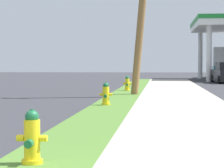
{
  "coord_description": "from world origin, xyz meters",
  "views": [
    {
      "loc": [
        2.29,
        -4.37,
        1.48
      ],
      "look_at": [
        0.65,
        12.58,
        0.79
      ],
      "focal_mm": 81.25,
      "sensor_mm": 36.0,
      "label": 1
    }
  ],
  "objects": [
    {
      "name": "fire_hydrant_third",
      "position": [
        0.61,
        21.03,
        0.45
      ],
      "size": [
        0.42,
        0.37,
        0.74
      ],
      "color": "yellow",
      "rests_on": "grass_verge"
    },
    {
      "name": "fire_hydrant_fourth",
      "position": [
        0.58,
        30.62,
        0.45
      ],
      "size": [
        0.42,
        0.37,
        0.74
      ],
      "color": "yellow",
      "rests_on": "grass_verge"
    },
    {
      "name": "fire_hydrant_nearest",
      "position": [
        0.55,
        2.33,
        0.45
      ],
      "size": [
        0.42,
        0.38,
        0.74
      ],
      "color": "yellow",
      "rests_on": "grass_verge"
    },
    {
      "name": "fire_hydrant_second",
      "position": [
        0.49,
        12.13,
        0.45
      ],
      "size": [
        0.42,
        0.38,
        0.74
      ],
      "color": "yellow",
      "rests_on": "grass_verge"
    },
    {
      "name": "truck_teal_at_forecourt",
      "position": [
        8.64,
        48.59,
        1.49
      ],
      "size": [
        2.54,
        6.53,
        3.11
      ],
      "color": "#197075",
      "rests_on": "ground"
    }
  ]
}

